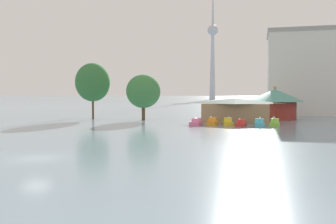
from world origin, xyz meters
TOP-DOWN VIEW (x-y plane):
  - ground_plane at (0.00, 0.00)m, footprint 2000.00×2000.00m
  - pedal_boat_pink at (7.90, 35.32)m, footprint 2.02×3.05m
  - pedal_boat_orange at (10.65, 36.55)m, footprint 1.82×2.93m
  - pedal_boat_yellow at (13.35, 37.14)m, footprint 2.04×2.85m
  - pedal_boat_red at (15.74, 34.92)m, footprint 1.91×2.78m
  - pedal_boat_cyan at (18.77, 35.49)m, footprint 1.75×3.01m
  - pedal_boat_lime at (21.31, 36.50)m, footprint 1.86×2.81m
  - boathouse at (14.28, 43.40)m, footprint 13.56×6.36m
  - green_roof_pavilion at (22.05, 55.23)m, footprint 12.29×12.29m
  - shoreline_tree_tall_left at (-16.76, 45.30)m, footprint 7.57×7.57m
  - shoreline_tree_mid at (-5.14, 45.43)m, footprint 7.29×7.29m
  - background_building_block at (37.19, 74.15)m, footprint 33.19×14.06m
  - distant_broadcast_tower at (-25.34, 322.77)m, footprint 10.17×10.17m

SIDE VIEW (x-z plane):
  - ground_plane at x=0.00m, z-range 0.00..0.00m
  - pedal_boat_red at x=15.74m, z-range -0.28..1.23m
  - pedal_boat_pink at x=7.90m, z-range -0.25..1.28m
  - pedal_boat_yellow at x=13.35m, z-range -0.25..1.33m
  - pedal_boat_cyan at x=18.77m, z-range -0.33..1.44m
  - pedal_boat_lime at x=21.31m, z-range -0.33..1.46m
  - pedal_boat_orange at x=10.65m, z-range -0.30..1.43m
  - boathouse at x=14.28m, z-range 0.09..4.85m
  - green_roof_pavilion at x=22.05m, z-range 0.14..7.49m
  - shoreline_tree_mid at x=-5.14m, z-range 1.27..10.98m
  - shoreline_tree_tall_left at x=-16.76m, z-range 1.95..14.29m
  - background_building_block at x=37.19m, z-range 0.02..22.16m
  - distant_broadcast_tower at x=-25.34m, z-range -9.09..133.03m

